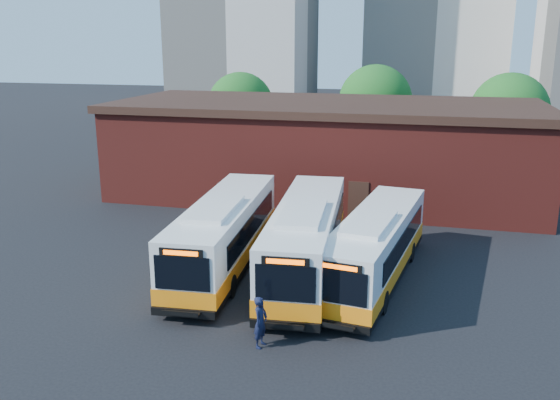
% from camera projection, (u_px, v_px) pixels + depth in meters
% --- Properties ---
extents(ground, '(220.00, 220.00, 0.00)m').
position_uv_depth(ground, '(237.00, 319.00, 22.96)').
color(ground, black).
extents(bus_midwest, '(3.41, 12.56, 3.38)m').
position_uv_depth(bus_midwest, '(224.00, 236.00, 27.85)').
color(bus_midwest, white).
rests_on(bus_midwest, ground).
extents(bus_mideast, '(3.59, 12.82, 3.45)m').
position_uv_depth(bus_mideast, '(306.00, 242.00, 26.97)').
color(bus_mideast, white).
rests_on(bus_mideast, ground).
extents(bus_east, '(3.95, 11.86, 3.18)m').
position_uv_depth(bus_east, '(375.00, 250.00, 26.27)').
color(bus_east, white).
rests_on(bus_east, ground).
extents(transit_worker, '(0.56, 0.75, 1.87)m').
position_uv_depth(transit_worker, '(261.00, 322.00, 20.67)').
color(transit_worker, black).
rests_on(transit_worker, ground).
extents(depot_building, '(28.60, 12.60, 6.40)m').
position_uv_depth(depot_building, '(326.00, 148.00, 40.82)').
color(depot_building, maroon).
rests_on(depot_building, ground).
extents(tree_west, '(6.00, 6.00, 7.65)m').
position_uv_depth(tree_west, '(241.00, 105.00, 54.04)').
color(tree_west, '#382314').
rests_on(tree_west, ground).
extents(tree_mid, '(6.56, 6.56, 8.36)m').
position_uv_depth(tree_mid, '(375.00, 102.00, 52.98)').
color(tree_mid, '#382314').
rests_on(tree_mid, ground).
extents(tree_east, '(6.24, 6.24, 7.96)m').
position_uv_depth(tree_east, '(509.00, 112.00, 47.65)').
color(tree_east, '#382314').
rests_on(tree_east, ground).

